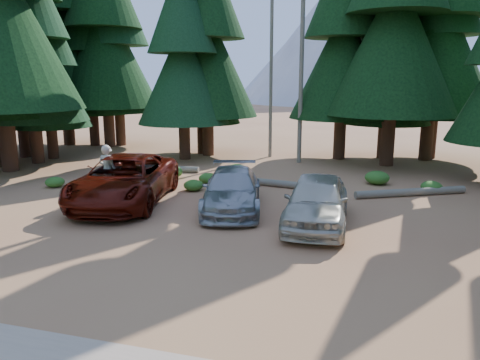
# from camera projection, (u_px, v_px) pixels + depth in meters

# --- Properties ---
(ground) EXTENTS (160.00, 160.00, 0.00)m
(ground) POSITION_uv_depth(u_px,v_px,m) (189.00, 250.00, 13.05)
(ground) COLOR #A16644
(ground) RESTS_ON ground
(forest_belt_north) EXTENTS (36.00, 7.00, 22.00)m
(forest_belt_north) POSITION_uv_depth(u_px,v_px,m) (286.00, 160.00, 27.13)
(forest_belt_north) COLOR black
(forest_belt_north) RESTS_ON ground
(snag_front) EXTENTS (0.24, 0.24, 12.00)m
(snag_front) POSITION_uv_depth(u_px,v_px,m) (302.00, 53.00, 25.15)
(snag_front) COLOR slate
(snag_front) RESTS_ON ground
(snag_back) EXTENTS (0.20, 0.20, 10.00)m
(snag_back) POSITION_uv_depth(u_px,v_px,m) (271.00, 72.00, 27.32)
(snag_back) COLOR slate
(snag_back) RESTS_ON ground
(mountain_peak) EXTENTS (48.00, 50.00, 28.00)m
(mountain_peak) POSITION_uv_depth(u_px,v_px,m) (341.00, 37.00, 93.85)
(mountain_peak) COLOR #94969C
(mountain_peak) RESTS_ON ground
(red_pickup) EXTENTS (4.17, 6.92, 1.80)m
(red_pickup) POSITION_uv_depth(u_px,v_px,m) (125.00, 180.00, 17.76)
(red_pickup) COLOR #500F06
(red_pickup) RESTS_ON ground
(silver_minivan_center) EXTENTS (3.20, 5.35, 1.45)m
(silver_minivan_center) POSITION_uv_depth(u_px,v_px,m) (232.00, 190.00, 16.90)
(silver_minivan_center) COLOR #A0A3A7
(silver_minivan_center) RESTS_ON ground
(silver_minivan_right) EXTENTS (2.17, 4.92, 1.65)m
(silver_minivan_right) POSITION_uv_depth(u_px,v_px,m) (317.00, 201.00, 15.03)
(silver_minivan_right) COLOR beige
(silver_minivan_right) RESTS_ON ground
(frisbee_player) EXTENTS (0.76, 0.52, 2.01)m
(frisbee_player) POSITION_uv_depth(u_px,v_px,m) (107.00, 170.00, 18.18)
(frisbee_player) COLOR beige
(frisbee_player) RESTS_ON ground
(log_left) EXTENTS (4.30, 0.68, 0.31)m
(log_left) POSITION_uv_depth(u_px,v_px,m) (158.00, 168.00, 23.92)
(log_left) COLOR slate
(log_left) RESTS_ON ground
(log_mid) EXTENTS (3.74, 0.91, 0.31)m
(log_mid) POSITION_uv_depth(u_px,v_px,m) (286.00, 184.00, 20.32)
(log_mid) COLOR slate
(log_mid) RESTS_ON ground
(log_right) EXTENTS (4.42, 2.53, 0.31)m
(log_right) POSITION_uv_depth(u_px,v_px,m) (411.00, 192.00, 18.94)
(log_right) COLOR slate
(log_right) RESTS_ON ground
(shrub_far_left) EXTENTS (1.11, 1.11, 0.61)m
(shrub_far_left) POSITION_uv_depth(u_px,v_px,m) (171.00, 172.00, 22.23)
(shrub_far_left) COLOR #336F21
(shrub_far_left) RESTS_ON ground
(shrub_left) EXTENTS (0.87, 0.87, 0.48)m
(shrub_left) POSITION_uv_depth(u_px,v_px,m) (208.00, 178.00, 21.15)
(shrub_left) COLOR #336F21
(shrub_left) RESTS_ON ground
(shrub_center_left) EXTENTS (0.84, 0.84, 0.46)m
(shrub_center_left) POSITION_uv_depth(u_px,v_px,m) (194.00, 185.00, 19.81)
(shrub_center_left) COLOR #336F21
(shrub_center_left) RESTS_ON ground
(shrub_center_right) EXTENTS (1.12, 1.12, 0.62)m
(shrub_center_right) POSITION_uv_depth(u_px,v_px,m) (237.00, 171.00, 22.53)
(shrub_center_right) COLOR #336F21
(shrub_center_right) RESTS_ON ground
(shrub_right) EXTENTS (1.08, 1.08, 0.60)m
(shrub_right) POSITION_uv_depth(u_px,v_px,m) (377.00, 178.00, 21.01)
(shrub_right) COLOR #336F21
(shrub_right) RESTS_ON ground
(shrub_far_right) EXTENTS (0.88, 0.88, 0.48)m
(shrub_far_right) POSITION_uv_depth(u_px,v_px,m) (432.00, 187.00, 19.48)
(shrub_far_right) COLOR #336F21
(shrub_far_right) RESTS_ON ground
(shrub_edge_west) EXTENTS (0.82, 0.82, 0.45)m
(shrub_edge_west) POSITION_uv_depth(u_px,v_px,m) (55.00, 182.00, 20.46)
(shrub_edge_west) COLOR #336F21
(shrub_edge_west) RESTS_ON ground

